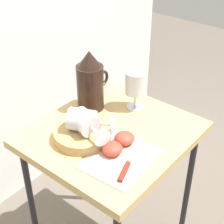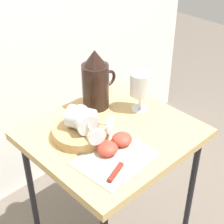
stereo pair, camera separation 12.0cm
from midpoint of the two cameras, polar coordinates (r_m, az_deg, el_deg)
The scene contains 10 objects.
table at distance 1.28m, azimuth -2.68°, elevation -5.61°, with size 0.55×0.50×0.69m.
linen_napkin at distance 1.13m, azimuth -1.69°, elevation -7.55°, with size 0.23×0.18×0.00m, color beige.
basket_tray at distance 1.21m, azimuth -7.62°, elevation -3.69°, with size 0.19×0.19×0.04m, color tan.
pitcher at distance 1.33m, azimuth -6.07°, elevation 4.16°, with size 0.15×0.10×0.23m.
wine_glass_upright at distance 1.31m, azimuth 1.23°, elevation 4.38°, with size 0.08×0.08×0.15m.
wine_glass_tipped_near at distance 1.18m, azimuth -7.56°, elevation -1.44°, with size 0.12×0.17×0.08m.
wine_glass_tipped_far at distance 1.17m, azimuth -7.18°, elevation -1.83°, with size 0.10×0.16×0.07m.
apple_half_left at distance 1.13m, azimuth -3.03°, elevation -6.01°, with size 0.07×0.07×0.04m, color #CC3D2D.
apple_half_right at distance 1.17m, azimuth -0.88°, elevation -4.32°, with size 0.07×0.07×0.04m, color #CC3D2D.
knife at distance 1.10m, azimuth -0.56°, elevation -8.48°, with size 0.22×0.09×0.01m.
Camera 1 is at (-0.77, -0.63, 1.43)m, focal length 56.89 mm.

